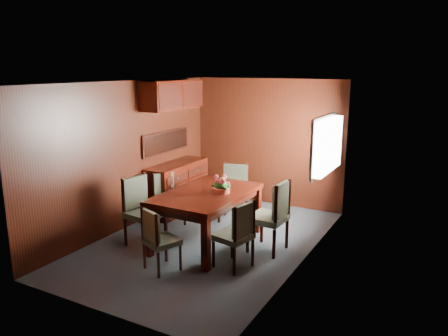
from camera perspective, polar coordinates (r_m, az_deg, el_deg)
The scene contains 11 objects.
ground at distance 6.80m, azimuth -2.11°, elevation -9.54°, with size 4.50×4.50×0.00m, color #3A474F.
room_shell at distance 6.68m, azimuth -1.54°, elevation 4.63°, with size 3.06×4.52×2.41m.
sideboard at distance 8.08m, azimuth -6.16°, elevation -2.49°, with size 0.48×1.40×0.90m, color #330C06.
dining_table at distance 6.50m, azimuth -2.29°, elevation -4.09°, with size 1.10×1.74×0.81m.
chair_left_near at distance 6.65m, azimuth -10.80°, elevation -4.99°, with size 0.54×0.55×1.04m.
chair_left_far at distance 7.41m, azimuth -7.45°, elevation -3.62°, with size 0.53×0.54×0.89m.
chair_right_near at distance 5.76m, azimuth 1.75°, elevation -8.30°, with size 0.51×0.52×0.92m.
chair_right_far at distance 6.28m, azimuth 6.44°, elevation -5.82°, with size 0.51×0.53×1.06m.
chair_head at distance 5.76m, azimuth -8.70°, elevation -8.86°, with size 0.52×0.51×0.86m.
chair_foot at distance 7.59m, azimuth 1.32°, elevation -2.74°, with size 0.55×0.53×0.97m.
flower_centerpiece at distance 6.38m, azimuth -0.39°, elevation -2.07°, with size 0.28×0.28×0.28m.
Camera 1 is at (3.21, -5.38, 2.62)m, focal length 35.00 mm.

